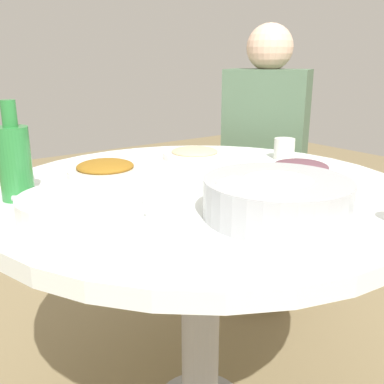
# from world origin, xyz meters

# --- Properties ---
(round_dining_table) EXTENTS (1.13, 1.13, 0.75)m
(round_dining_table) POSITION_xyz_m (0.00, 0.00, 0.65)
(round_dining_table) COLOR #99999E
(round_dining_table) RESTS_ON ground
(rice_bowl) EXTENTS (0.32, 0.32, 0.09)m
(rice_bowl) POSITION_xyz_m (0.29, -0.02, 0.80)
(rice_bowl) COLOR #B2B5BA
(rice_bowl) RESTS_ON round_dining_table
(soup_bowl) EXTENTS (0.26, 0.26, 0.06)m
(soup_bowl) POSITION_xyz_m (0.07, -0.37, 0.78)
(soup_bowl) COLOR white
(soup_bowl) RESTS_ON round_dining_table
(dish_stirfry) EXTENTS (0.22, 0.22, 0.05)m
(dish_stirfry) POSITION_xyz_m (-0.24, -0.17, 0.77)
(dish_stirfry) COLOR silver
(dish_stirfry) RESTS_ON round_dining_table
(dish_noodles) EXTENTS (0.22, 0.22, 0.04)m
(dish_noodles) POSITION_xyz_m (-0.28, 0.18, 0.77)
(dish_noodles) COLOR silver
(dish_noodles) RESTS_ON round_dining_table
(dish_eggplant) EXTENTS (0.21, 0.21, 0.04)m
(dish_eggplant) POSITION_xyz_m (0.09, 0.30, 0.77)
(dish_eggplant) COLOR white
(dish_eggplant) RESTS_ON round_dining_table
(green_bottle) EXTENTS (0.08, 0.08, 0.24)m
(green_bottle) POSITION_xyz_m (-0.17, -0.43, 0.85)
(green_bottle) COLOR #2C8039
(green_bottle) RESTS_ON round_dining_table
(tea_cup_near) EXTENTS (0.07, 0.07, 0.07)m
(tea_cup_near) POSITION_xyz_m (-0.09, 0.42, 0.79)
(tea_cup_near) COLOR silver
(tea_cup_near) RESTS_ON round_dining_table
(stool_for_diner_left) EXTENTS (0.34, 0.34, 0.46)m
(stool_for_diner_left) POSITION_xyz_m (-0.42, 0.67, 0.23)
(stool_for_diner_left) COLOR brown
(stool_for_diner_left) RESTS_ON ground
(diner_left) EXTENTS (0.45, 0.46, 0.76)m
(diner_left) POSITION_xyz_m (-0.42, 0.67, 0.78)
(diner_left) COLOR #2D333D
(diner_left) RESTS_ON stool_for_diner_left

